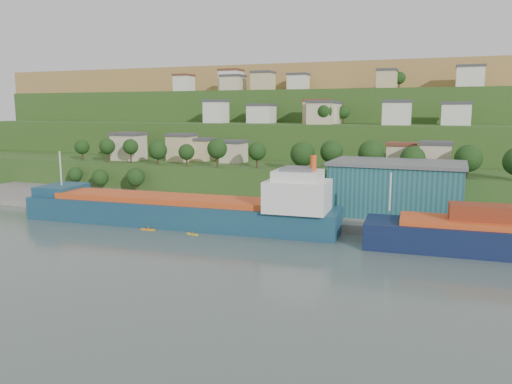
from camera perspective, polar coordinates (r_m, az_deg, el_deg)
The scene contains 10 objects.
ground at distance 108.79m, azimuth -8.29°, elevation -5.06°, with size 500.00×500.00×0.00m, color #485751.
quay at distance 126.83m, azimuth 5.92°, elevation -2.94°, with size 220.00×26.00×4.00m, color slate.
pebble_beach at distance 158.39m, azimuth -21.93°, elevation -1.11°, with size 40.00×18.00×2.40m, color slate.
hillside at distance 266.98m, azimuth 9.65°, elevation 3.44°, with size 360.00×210.78×96.00m.
cargo_ship_near at distance 118.35m, azimuth -7.95°, elevation -2.31°, with size 77.42×16.52×19.75m.
warehouse at distance 124.63m, azimuth 15.76°, elevation 0.48°, with size 31.30×19.49×12.80m.
caravan at distance 161.13m, azimuth -21.72°, elevation -0.01°, with size 5.84×2.43×2.72m, color white.
dinghy at distance 150.98m, azimuth -18.94°, elevation -0.83°, with size 3.55×1.33×0.71m, color silver.
kayak_orange at distance 116.08m, azimuth -12.24°, elevation -4.13°, with size 3.50×0.84×0.87m.
kayak_yellow at distance 110.17m, azimuth -7.28°, elevation -4.74°, with size 2.96×1.17×0.73m.
Camera 1 is at (51.85, -91.79, 26.86)m, focal length 35.00 mm.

